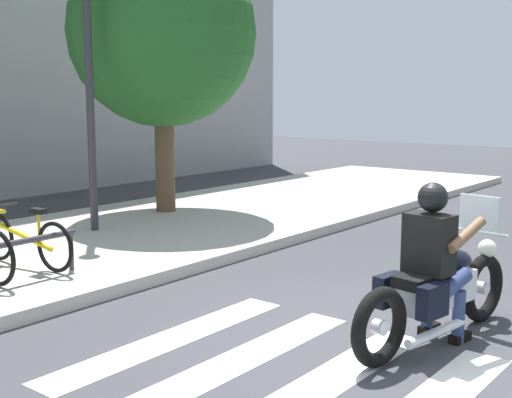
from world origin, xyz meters
The scene contains 10 objects.
ground_plane centered at (0.00, 0.00, 0.00)m, with size 48.00×48.00×0.00m, color #38383D.
sidewalk centered at (0.00, 5.17, 0.07)m, with size 24.00×4.40×0.15m, color #B7B2A8.
crosswalk_stripe_2 centered at (-1.03, 0.00, 0.00)m, with size 2.80×0.40×0.01m, color white.
crosswalk_stripe_3 centered at (-1.03, 0.80, 0.00)m, with size 2.80×0.40×0.01m, color white.
crosswalk_stripe_4 centered at (-1.03, 1.60, 0.00)m, with size 2.80×0.40×0.01m, color white.
motorcycle centered at (0.41, -0.30, 0.47)m, with size 2.31×0.77×1.26m.
rider centered at (0.34, -0.29, 0.84)m, with size 0.68×0.60×1.45m.
bicycle_3 centered at (-0.68, 4.43, 0.49)m, with size 0.48×1.66×0.73m.
street_lamp centered at (1.24, 5.57, 2.47)m, with size 0.28×0.28×4.04m.
tree_near_rack centered at (3.13, 5.97, 3.25)m, with size 3.26×3.26×4.90m.
Camera 1 is at (-5.10, -2.61, 2.19)m, focal length 46.91 mm.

